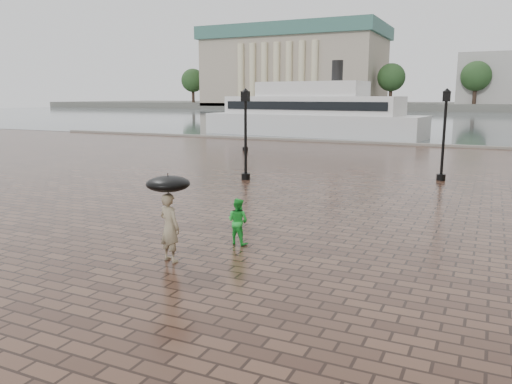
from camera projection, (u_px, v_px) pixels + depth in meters
ground at (279, 247)px, 13.95m from camera, size 300.00×300.00×0.00m
harbour_water at (464, 118)px, 95.65m from camera, size 240.00×240.00×0.00m
quay_edge at (424, 146)px, 42.37m from camera, size 80.00×0.60×0.30m
far_shore at (476, 106)px, 155.84m from camera, size 300.00×60.00×2.00m
museum at (295, 66)px, 162.78m from camera, size 57.00×32.50×26.00m
far_trees at (476, 76)px, 134.71m from camera, size 188.00×8.00×13.50m
street_lamps at (301, 128)px, 29.22m from camera, size 15.44×12.44×4.40m
adult_pedestrian at (170, 227)px, 12.63m from camera, size 0.74×0.59×1.78m
child_pedestrian at (238, 221)px, 14.17m from camera, size 0.71×0.59×1.33m
ferry_near at (311, 114)px, 52.70m from camera, size 23.97×8.06×7.71m
umbrella at (168, 184)px, 12.42m from camera, size 1.10×1.10×1.17m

